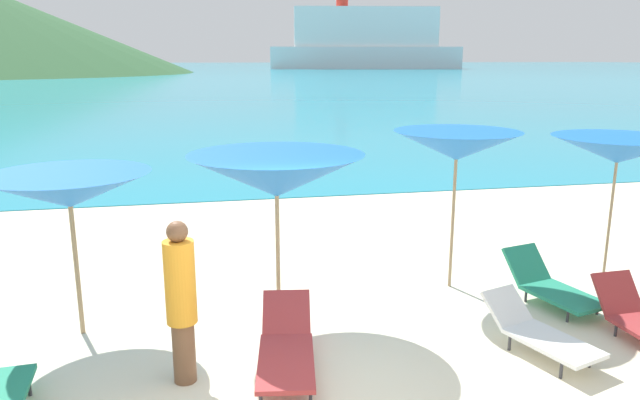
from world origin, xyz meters
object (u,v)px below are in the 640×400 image
Objects in this scene: lounge_chair_3 at (538,331)px; lounge_chair_12 at (551,285)px; umbrella_4 at (277,176)px; lounge_chair_2 at (286,345)px; beachgoer_0 at (181,298)px; umbrella_6 at (618,150)px; umbrella_3 at (69,191)px; cruise_ship at (365,42)px; umbrella_5 at (457,146)px.

lounge_chair_3 is 1.60m from lounge_chair_12.
umbrella_4 is 4.13m from lounge_chair_12.
beachgoer_0 is (-1.08, 0.02, 0.63)m from lounge_chair_2.
umbrella_6 is at bearing 26.01° from lounge_chair_2.
umbrella_6 is at bearing 2.37° from umbrella_4.
cruise_ship is at bearing 73.23° from umbrella_3.
beachgoer_0 is (1.27, -1.41, -0.88)m from umbrella_3.
beachgoer_0 is at bearing 178.59° from lounge_chair_12.
lounge_chair_12 is (1.12, -0.86, -1.86)m from umbrella_5.
beachgoer_0 is (-6.12, -1.54, -1.12)m from umbrella_6.
umbrella_3 reaches higher than beachgoer_0.
umbrella_5 is (5.12, 0.56, 0.30)m from umbrella_3.
umbrella_3 is at bearing 163.19° from lounge_chair_12.
beachgoer_0 is at bearing -47.98° from umbrella_3.
cruise_ship is at bearing 82.87° from lounge_chair_2.
lounge_chair_12 is 185.84m from cruise_ship.
lounge_chair_3 is (2.91, -0.15, -0.04)m from lounge_chair_2.
umbrella_5 reaches higher than umbrella_4.
umbrella_6 reaches higher than beachgoer_0.
umbrella_4 is 2.03m from beachgoer_0.
umbrella_4 is (2.45, -0.08, 0.10)m from umbrella_3.
cruise_ship reaches higher than umbrella_5.
cruise_ship is at bearing 73.96° from umbrella_4.
umbrella_4 is 4.95m from umbrella_6.
lounge_chair_2 is (2.35, -1.44, -1.51)m from umbrella_3.
lounge_chair_3 is at bearing -86.00° from umbrella_5.
umbrella_3 is at bearing 178.08° from umbrella_4.
umbrella_6 is 185.06m from cruise_ship.
cruise_ship reaches higher than lounge_chair_3.
beachgoer_0 is (-3.84, -1.97, -1.18)m from umbrella_5.
umbrella_4 is 2.11m from lounge_chair_2.
lounge_chair_2 is 1.13× the size of lounge_chair_12.
cruise_ship reaches higher than lounge_chair_2.
lounge_chair_3 is (0.15, -2.14, -1.86)m from umbrella_5.
cruise_ship reaches higher than beachgoer_0.
umbrella_5 is at bearing 75.73° from lounge_chair_3.
lounge_chair_2 is (-5.04, -1.56, -1.75)m from umbrella_6.
umbrella_4 is at bearing 162.60° from lounge_chair_12.
umbrella_6 is (2.27, -0.43, -0.06)m from umbrella_5.
lounge_chair_3 is at bearing -141.22° from umbrella_6.
lounge_chair_3 is at bearing -96.39° from cruise_ship.
beachgoer_0 is at bearing -165.90° from umbrella_6.
umbrella_4 is at bearing -166.53° from umbrella_5.
lounge_chair_2 is at bearing -94.21° from umbrella_4.
lounge_chair_12 is (3.88, 1.13, -0.04)m from lounge_chair_2.
umbrella_3 is 1.20× the size of beachgoer_0.
umbrella_4 is 1.47× the size of lounge_chair_12.
umbrella_4 reaches higher than umbrella_3.
cruise_ship reaches higher than umbrella_4.
lounge_chair_2 reaches higher than lounge_chair_3.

